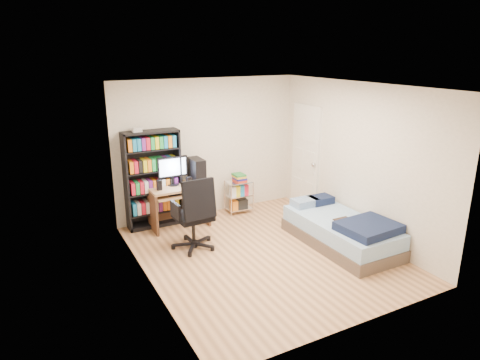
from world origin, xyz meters
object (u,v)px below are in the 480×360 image
computer_desk (183,188)px  office_chair (195,226)px  media_shelf (153,178)px  bed (342,231)px

computer_desk → office_chair: computer_desk is taller
office_chair → media_shelf: bearing=100.3°
computer_desk → bed: computer_desk is taller
computer_desk → bed: (1.91, -1.96, -0.42)m
office_chair → bed: office_chair is taller
media_shelf → computer_desk: (0.46, -0.18, -0.20)m
computer_desk → office_chair: 1.06m
computer_desk → office_chair: (-0.19, -1.00, -0.29)m
media_shelf → bed: 3.25m
computer_desk → media_shelf: bearing=158.4°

